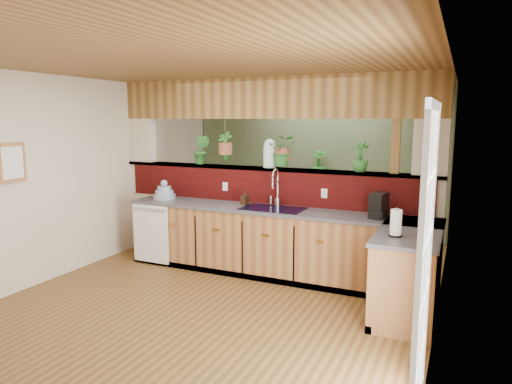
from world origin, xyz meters
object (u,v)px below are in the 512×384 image
at_px(glass_jar, 270,153).
at_px(soap_dispenser, 245,198).
at_px(faucet, 276,186).
at_px(dish_stack, 164,193).
at_px(shelving_console, 289,205).
at_px(coffee_maker, 378,207).
at_px(paper_towel, 396,223).

bearing_deg(glass_jar, soap_dispenser, -129.51).
height_order(faucet, dish_stack, faucet).
xyz_separation_m(faucet, dish_stack, (-1.68, -0.14, -0.19)).
bearing_deg(dish_stack, shelving_console, 64.59).
xyz_separation_m(soap_dispenser, glass_jar, (0.24, 0.29, 0.59)).
height_order(coffee_maker, glass_jar, glass_jar).
height_order(faucet, glass_jar, glass_jar).
relative_size(glass_jar, shelving_console, 0.24).
relative_size(coffee_maker, shelving_console, 0.18).
height_order(coffee_maker, paper_towel, coffee_maker).
bearing_deg(shelving_console, coffee_maker, -56.64).
xyz_separation_m(faucet, coffee_maker, (1.36, -0.17, -0.14)).
relative_size(soap_dispenser, coffee_maker, 0.67).
bearing_deg(paper_towel, coffee_maker, 111.09).
bearing_deg(coffee_maker, soap_dispenser, -172.39).
bearing_deg(faucet, dish_stack, -175.19).
relative_size(faucet, glass_jar, 1.31).
height_order(faucet, soap_dispenser, faucet).
distance_m(soap_dispenser, shelving_console, 2.25).
relative_size(faucet, soap_dispenser, 2.58).
xyz_separation_m(faucet, paper_towel, (1.66, -0.96, -0.14)).
height_order(soap_dispenser, coffee_maker, coffee_maker).
distance_m(faucet, coffee_maker, 1.38).
bearing_deg(shelving_console, glass_jar, -84.81).
xyz_separation_m(dish_stack, soap_dispenser, (1.26, 0.08, 0.01)).
bearing_deg(coffee_maker, paper_towel, -57.98).
xyz_separation_m(dish_stack, paper_towel, (3.35, -0.81, 0.04)).
bearing_deg(coffee_maker, faucet, -176.12).
xyz_separation_m(faucet, shelving_console, (-0.61, 2.12, -0.67)).
xyz_separation_m(coffee_maker, glass_jar, (-1.55, 0.39, 0.55)).
distance_m(paper_towel, shelving_console, 3.86).
bearing_deg(faucet, soap_dispenser, -171.33).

